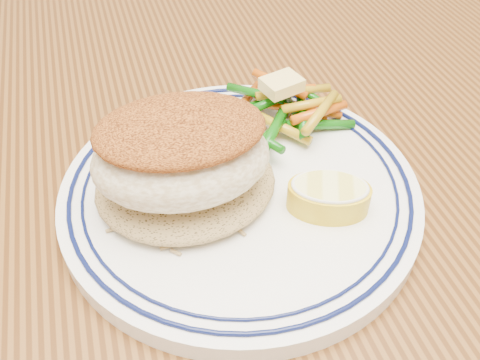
% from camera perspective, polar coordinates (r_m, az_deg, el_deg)
% --- Properties ---
extents(dining_table, '(1.50, 0.90, 0.75)m').
position_cam_1_polar(dining_table, '(0.44, -1.26, -12.49)').
color(dining_table, '#48270E').
rests_on(dining_table, ground).
extents(plate, '(0.25, 0.25, 0.02)m').
position_cam_1_polar(plate, '(0.37, 0.00, -1.18)').
color(plate, white).
rests_on(plate, dining_table).
extents(rice_pilaf, '(0.12, 0.11, 0.02)m').
position_cam_1_polar(rice_pilaf, '(0.36, -5.82, -0.03)').
color(rice_pilaf, '#A68853').
rests_on(rice_pilaf, plate).
extents(fish_fillet, '(0.12, 0.09, 0.06)m').
position_cam_1_polar(fish_fillet, '(0.33, -6.32, 3.04)').
color(fish_fillet, '#ECE3C3').
rests_on(fish_fillet, rice_pilaf).
extents(vegetable_pile, '(0.11, 0.10, 0.03)m').
position_cam_1_polar(vegetable_pile, '(0.41, 4.78, 7.38)').
color(vegetable_pile, '#A98412').
rests_on(vegetable_pile, plate).
extents(butter_pat, '(0.03, 0.03, 0.01)m').
position_cam_1_polar(butter_pat, '(0.41, 4.47, 10.13)').
color(butter_pat, '#F9DE7A').
rests_on(butter_pat, vegetable_pile).
extents(lemon_wedge, '(0.07, 0.07, 0.02)m').
position_cam_1_polar(lemon_wedge, '(0.35, 9.44, -1.62)').
color(lemon_wedge, yellow).
rests_on(lemon_wedge, plate).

